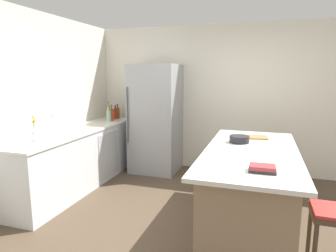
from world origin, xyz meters
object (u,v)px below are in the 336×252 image
at_px(mixing_bowl, 239,139).
at_px(cookbook_stack, 262,168).
at_px(whiskey_bottle, 118,113).
at_px(cutting_board, 256,137).
at_px(olive_oil_bottle, 109,113).
at_px(hot_sauce_bottle, 115,115).
at_px(gin_bottle, 109,115).
at_px(sink_faucet, 53,124).
at_px(flower_vase, 35,134).
at_px(refrigerator, 156,119).
at_px(vinegar_bottle, 112,115).
at_px(kitchen_island, 249,188).
at_px(syrup_bottle, 115,113).
at_px(bar_stool, 334,223).

bearing_deg(mixing_bowl, cookbook_stack, -75.27).
xyz_separation_m(whiskey_bottle, cutting_board, (2.55, -1.00, -0.09)).
xyz_separation_m(olive_oil_bottle, cookbook_stack, (2.73, -2.23, -0.10)).
height_order(hot_sauce_bottle, gin_bottle, gin_bottle).
xyz_separation_m(sink_faucet, flower_vase, (0.04, -0.39, -0.07)).
xyz_separation_m(flower_vase, whiskey_bottle, (0.07, 2.06, 0.02)).
bearing_deg(refrigerator, cookbook_stack, -51.65).
bearing_deg(vinegar_bottle, gin_bottle, -98.59).
height_order(olive_oil_bottle, vinegar_bottle, olive_oil_bottle).
distance_m(kitchen_island, sink_faucet, 2.71).
distance_m(olive_oil_bottle, cutting_board, 2.76).
relative_size(gin_bottle, cutting_board, 0.88).
xyz_separation_m(syrup_bottle, olive_oil_bottle, (0.01, -0.27, 0.04)).
bearing_deg(kitchen_island, syrup_bottle, 146.03).
xyz_separation_m(syrup_bottle, vinegar_bottle, (0.12, -0.37, 0.02)).
bearing_deg(bar_stool, cutting_board, 115.06).
relative_size(refrigerator, olive_oil_bottle, 5.69).
relative_size(kitchen_island, gin_bottle, 7.71).
bearing_deg(bar_stool, syrup_bottle, 142.68).
height_order(kitchen_island, vinegar_bottle, vinegar_bottle).
bearing_deg(refrigerator, hot_sauce_bottle, -179.54).
height_order(bar_stool, gin_bottle, gin_bottle).
xyz_separation_m(syrup_bottle, whiskey_bottle, (0.09, -0.09, 0.01)).
xyz_separation_m(mixing_bowl, cutting_board, (0.18, 0.35, -0.03)).
distance_m(bar_stool, cookbook_stack, 0.70).
height_order(sink_faucet, vinegar_bottle, sink_faucet).
bearing_deg(vinegar_bottle, bar_stool, -34.07).
relative_size(vinegar_bottle, cutting_board, 0.89).
bearing_deg(mixing_bowl, cutting_board, 61.97).
xyz_separation_m(flower_vase, gin_bottle, (0.09, 1.69, 0.02)).
height_order(syrup_bottle, olive_oil_bottle, olive_oil_bottle).
xyz_separation_m(kitchen_island, hot_sauce_bottle, (-2.53, 1.59, 0.53)).
height_order(mixing_bowl, cutting_board, mixing_bowl).
bearing_deg(syrup_bottle, refrigerator, -10.79).
bearing_deg(cookbook_stack, olive_oil_bottle, 140.78).
relative_size(sink_faucet, cookbook_stack, 1.32).
xyz_separation_m(vinegar_bottle, cookbook_stack, (2.62, -2.13, -0.08)).
xyz_separation_m(bar_stool, cookbook_stack, (-0.58, 0.03, 0.40)).
xyz_separation_m(refrigerator, olive_oil_bottle, (-0.89, -0.10, 0.09)).
distance_m(mixing_bowl, cutting_board, 0.39).
xyz_separation_m(kitchen_island, sink_faucet, (-2.64, 0.01, 0.60)).
distance_m(sink_faucet, flower_vase, 0.40).
distance_m(whiskey_bottle, mixing_bowl, 2.73).
bearing_deg(hot_sauce_bottle, syrup_bottle, 115.18).
distance_m(olive_oil_bottle, cookbook_stack, 3.53).
bearing_deg(syrup_bottle, cutting_board, -22.40).
bearing_deg(mixing_bowl, bar_stool, -51.89).
bearing_deg(vinegar_bottle, refrigerator, 14.28).
xyz_separation_m(flower_vase, mixing_bowl, (2.44, 0.71, -0.04)).
bearing_deg(hot_sauce_bottle, olive_oil_bottle, -128.42).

